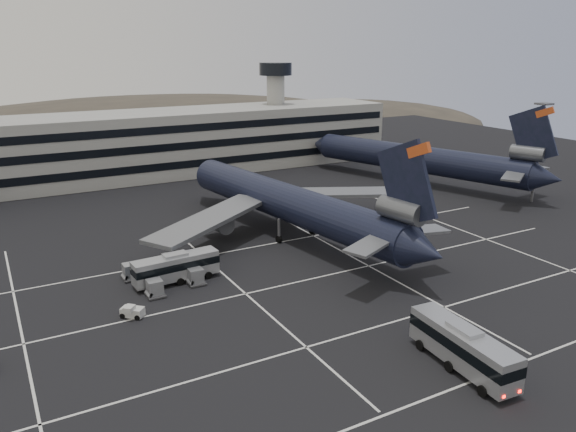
% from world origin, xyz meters
% --- Properties ---
extents(ground, '(260.00, 260.00, 0.00)m').
position_xyz_m(ground, '(0.00, 0.00, 0.00)').
color(ground, black).
rests_on(ground, ground).
extents(lane_markings, '(90.00, 55.62, 0.01)m').
position_xyz_m(lane_markings, '(0.95, 0.72, 0.01)').
color(lane_markings, silver).
rests_on(lane_markings, ground).
extents(terminal, '(125.00, 26.00, 24.00)m').
position_xyz_m(terminal, '(-2.95, 71.14, 6.93)').
color(terminal, gray).
rests_on(terminal, ground).
extents(hills, '(352.00, 180.00, 44.00)m').
position_xyz_m(hills, '(17.99, 170.00, -12.07)').
color(hills, '#38332B').
rests_on(hills, ground).
extents(lightpole_right, '(2.40, 2.40, 18.28)m').
position_xyz_m(lightpole_right, '(58.00, 15.00, 11.82)').
color(lightpole_right, slate).
rests_on(lightpole_right, ground).
extents(trijet_main, '(47.01, 57.63, 18.08)m').
position_xyz_m(trijet_main, '(8.83, 19.78, 5.25)').
color(trijet_main, black).
rests_on(trijet_main, ground).
extents(trijet_far, '(26.41, 56.21, 18.08)m').
position_xyz_m(trijet_far, '(49.33, 36.05, 5.43)').
color(trijet_far, black).
rests_on(trijet_far, ground).
extents(bus_near, '(3.66, 12.06, 4.20)m').
position_xyz_m(bus_near, '(4.41, -19.95, 2.30)').
color(bus_near, '#999BA1').
rests_on(bus_near, ground).
extents(bus_far, '(10.84, 3.27, 3.78)m').
position_xyz_m(bus_far, '(-12.00, 11.29, 2.07)').
color(bus_far, '#999BA1').
rests_on(bus_far, ground).
extents(tug_b, '(2.68, 2.62, 1.51)m').
position_xyz_m(tug_b, '(-19.07, 4.52, 0.67)').
color(tug_b, beige).
rests_on(tug_b, ground).
extents(uld_cluster, '(9.09, 10.21, 2.02)m').
position_xyz_m(uld_cluster, '(-13.45, 12.28, 0.99)').
color(uld_cluster, '#2D2D30').
rests_on(uld_cluster, ground).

